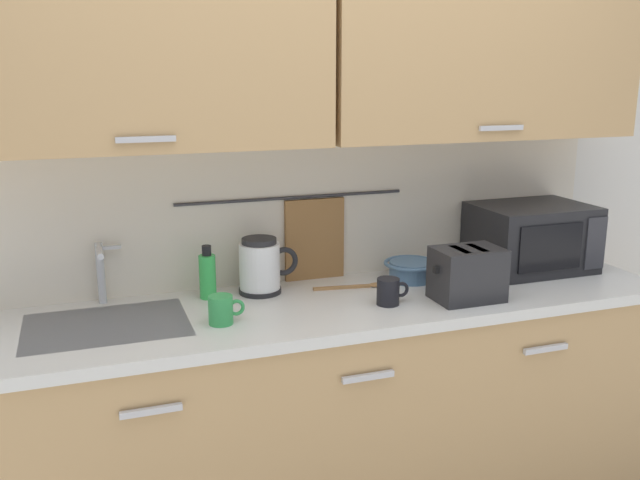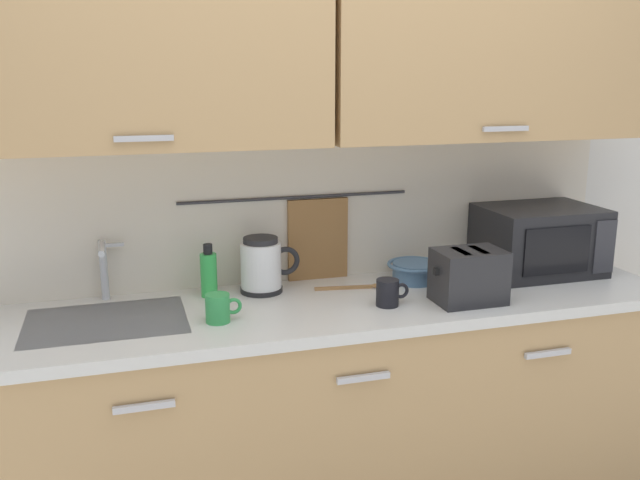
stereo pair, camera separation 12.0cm
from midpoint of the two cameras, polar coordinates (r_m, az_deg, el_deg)
name	(u,v)px [view 1 (the left image)]	position (r m, az deg, el deg)	size (l,w,h in m)	color
counter_unit	(331,413)	(2.66, -0.40, -14.11)	(2.53, 0.64, 0.90)	tan
back_wall_assembly	(313,120)	(2.58, -1.94, 9.84)	(3.70, 0.41, 2.50)	silver
sink_faucet	(101,266)	(2.53, -18.94, -2.01)	(0.09, 0.17, 0.22)	#B2B5BA
microwave	(531,237)	(2.95, 15.93, 0.21)	(0.46, 0.35, 0.27)	black
electric_kettle	(261,266)	(2.56, -6.25, -2.18)	(0.23, 0.16, 0.21)	black
dish_soap_bottle	(208,275)	(2.53, -10.62, -2.87)	(0.06, 0.06, 0.20)	green
mug_near_sink	(222,310)	(2.28, -9.63, -5.71)	(0.12, 0.08, 0.09)	green
mixing_bowl	(411,269)	(2.72, 6.27, -2.42)	(0.21, 0.21, 0.08)	#4C7093
toaster	(467,274)	(2.51, 10.74, -2.77)	(0.26, 0.17, 0.19)	#232326
mug_by_kettle	(389,291)	(2.44, 4.30, -4.27)	(0.12, 0.08, 0.09)	black
wooden_spoon	(358,286)	(2.63, 1.82, -3.84)	(0.28, 0.07, 0.01)	#9E7042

